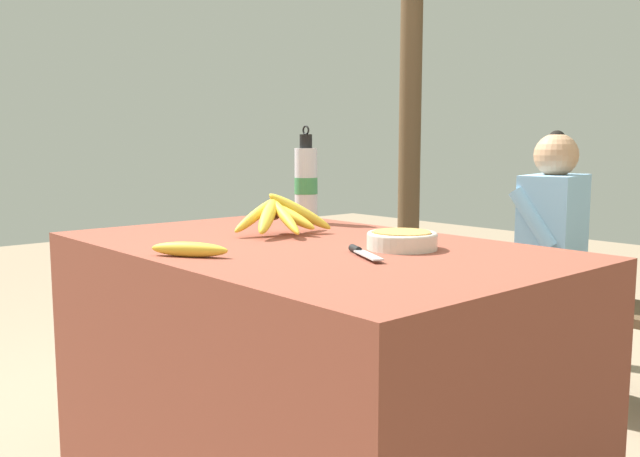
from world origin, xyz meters
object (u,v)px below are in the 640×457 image
(banana_bunch_ripe, at_px, (282,214))
(wooden_bench, at_px, (601,323))
(water_bottle, at_px, (306,184))
(loose_banana_front, at_px, (189,249))
(seated_vendor, at_px, (541,246))
(knife, at_px, (361,252))
(support_post_near, at_px, (410,99))
(serving_bowl, at_px, (402,239))

(banana_bunch_ripe, height_order, wooden_bench, banana_bunch_ripe)
(water_bottle, bearing_deg, banana_bunch_ripe, -53.48)
(loose_banana_front, height_order, seated_vendor, seated_vendor)
(knife, relative_size, support_post_near, 0.07)
(seated_vendor, bearing_deg, banana_bunch_ripe, 69.20)
(support_post_near, bearing_deg, water_bottle, -63.87)
(support_post_near, bearing_deg, loose_banana_front, -63.29)
(loose_banana_front, height_order, knife, loose_banana_front)
(serving_bowl, bearing_deg, banana_bunch_ripe, -171.45)
(serving_bowl, xyz_separation_m, seated_vendor, (-0.27, 1.17, -0.17))
(banana_bunch_ripe, bearing_deg, support_post_near, 118.08)
(knife, bearing_deg, loose_banana_front, -103.14)
(support_post_near, bearing_deg, seated_vendor, -16.66)
(knife, distance_m, seated_vendor, 1.36)
(serving_bowl, relative_size, support_post_near, 0.07)
(banana_bunch_ripe, distance_m, water_bottle, 0.33)
(seated_vendor, xyz_separation_m, support_post_near, (-0.99, 0.30, 0.66))
(wooden_bench, distance_m, support_post_near, 1.58)
(serving_bowl, height_order, support_post_near, support_post_near)
(water_bottle, bearing_deg, knife, -29.06)
(water_bottle, height_order, wooden_bench, water_bottle)
(wooden_bench, height_order, seated_vendor, seated_vendor)
(serving_bowl, relative_size, seated_vendor, 0.17)
(knife, bearing_deg, water_bottle, 176.42)
(knife, xyz_separation_m, wooden_bench, (-0.02, 1.37, -0.44))
(wooden_bench, bearing_deg, seated_vendor, -170.46)
(banana_bunch_ripe, relative_size, seated_vendor, 0.32)
(support_post_near, bearing_deg, serving_bowl, -49.28)
(banana_bunch_ripe, xyz_separation_m, support_post_near, (-0.82, 1.53, 0.46))
(knife, height_order, wooden_bench, knife)
(banana_bunch_ripe, height_order, knife, banana_bunch_ripe)
(water_bottle, relative_size, support_post_near, 0.13)
(loose_banana_front, bearing_deg, knife, 51.39)
(water_bottle, distance_m, seated_vendor, 1.08)
(water_bottle, relative_size, seated_vendor, 0.31)
(knife, height_order, seated_vendor, seated_vendor)
(banana_bunch_ripe, relative_size, knife, 1.86)
(water_bottle, xyz_separation_m, knife, (0.64, -0.35, -0.13))
(serving_bowl, bearing_deg, wooden_bench, 90.76)
(serving_bowl, distance_m, knife, 0.16)
(water_bottle, xyz_separation_m, seated_vendor, (0.37, 0.97, -0.28))
(water_bottle, distance_m, support_post_near, 1.46)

